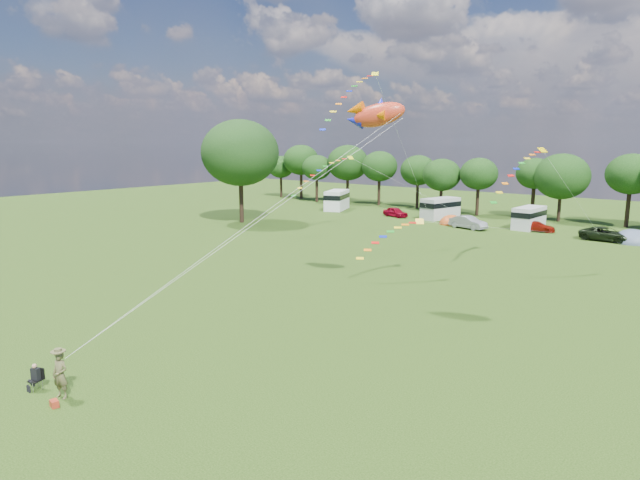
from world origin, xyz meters
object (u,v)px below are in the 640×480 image
Objects in this scene: campervan_c at (529,217)px; tent_orange at (451,224)px; car_d at (606,234)px; kite_flyer at (60,375)px; fish_kite at (374,115)px; tent_greyblue at (632,242)px; car_b at (468,222)px; big_tree at (240,153)px; campervan_a at (337,199)px; camp_chair at (36,374)px; campervan_b at (440,208)px; car_c at (537,226)px; car_a at (395,212)px.

campervan_c is 1.65× the size of tent_orange.
kite_flyer is (-9.00, -53.65, 0.27)m from car_d.
campervan_c is 38.92m from fish_kite.
kite_flyer is at bearing -101.78° from tent_greyblue.
car_d is at bearing -0.94° from tent_orange.
car_d is 1.30× the size of fish_kite.
car_b is 35.39m from fish_kite.
car_b is at bearing 29.28° from big_tree.
tent_greyblue reaches higher than tent_orange.
fish_kite reaches higher than campervan_a.
camp_chair is (4.28, -52.24, -0.08)m from car_b.
campervan_b reaches higher than car_d.
campervan_a is at bearing 111.78° from fish_kite.
campervan_b is (18.49, 19.66, -7.48)m from big_tree.
car_d is (14.86, 1.74, -0.05)m from car_b.
camp_chair is at bearing 171.56° from car_d.
fish_kite is at bearing -173.89° from campervan_c.
campervan_c is at bearing 31.56° from big_tree.
campervan_b is 5.15m from tent_orange.
tent_greyblue reaches higher than camp_chair.
campervan_c is (-9.22, 3.07, 0.70)m from car_d.
campervan_a is (-38.52, 2.65, 0.88)m from car_d.
tent_greyblue is at bearing -115.70° from campervan_a.
tent_greyblue reaches higher than car_c.
kite_flyer is 0.49× the size of fish_kite.
campervan_a is 20.67m from tent_orange.
car_a is 18.09m from campervan_c.
campervan_c is (29.31, 0.42, -0.19)m from campervan_a.
campervan_c reaches higher than car_c.
campervan_a reaches higher than campervan_c.
campervan_c is at bearing 67.37° from camp_chair.
car_d is 21.82m from campervan_b.
big_tree is 48.88m from camp_chair.
big_tree is at bearing 123.98° from campervan_c.
campervan_a is at bearing 93.24° from campervan_c.
car_d reaches higher than tent_orange.
car_b is at bearing 77.65° from kite_flyer.
car_a is 0.97× the size of tent_greyblue.
car_b is 1.07× the size of fish_kite.
tent_greyblue is 1.01× the size of fish_kite.
campervan_c is (18.01, 1.48, 0.76)m from car_a.
car_c is 0.74× the size of car_d.
car_c is (19.46, 0.02, -0.08)m from car_a.
camp_chair is at bearing -147.87° from car_a.
campervan_c reaches higher than tent_orange.
car_c is at bearing -87.88° from campervan_b.
car_a is at bearing -118.31° from campervan_a.
fish_kite is at bearing -147.61° from campervan_b.
campervan_a reaches higher than campervan_b.
camp_chair is (-1.57, -0.33, -0.30)m from kite_flyer.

